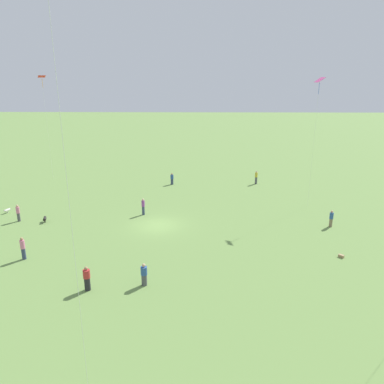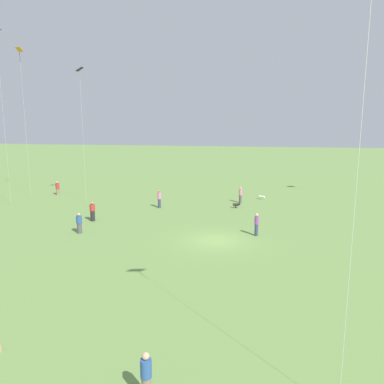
{
  "view_description": "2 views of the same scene",
  "coord_description": "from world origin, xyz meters",
  "px_view_note": "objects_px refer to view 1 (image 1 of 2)",
  "views": [
    {
      "loc": [
        -3.94,
        33.82,
        13.93
      ],
      "look_at": [
        -3.35,
        2.85,
        4.32
      ],
      "focal_mm": 35.0,
      "sensor_mm": 36.0,
      "label": 1
    },
    {
      "loc": [
        -26.67,
        -3.47,
        8.58
      ],
      "look_at": [
        0.91,
        1.98,
        3.46
      ],
      "focal_mm": 35.0,
      "sensor_mm": 36.0,
      "label": 2
    }
  ],
  "objects_px": {
    "person_7": "(143,206)",
    "picnic_bag_0": "(341,256)",
    "person_3": "(331,219)",
    "person_9": "(87,279)",
    "person_0": "(172,179)",
    "dog_1": "(45,219)",
    "person_5": "(18,213)",
    "person_2": "(144,275)",
    "person_1": "(256,177)",
    "dog_0": "(7,210)",
    "kite_3": "(319,86)",
    "kite_5": "(42,81)",
    "person_8": "(23,248)"
  },
  "relations": [
    {
      "from": "person_7",
      "to": "picnic_bag_0",
      "type": "bearing_deg",
      "value": -163.59
    },
    {
      "from": "kite_3",
      "to": "kite_5",
      "type": "xyz_separation_m",
      "value": [
        32.86,
        -11.15,
        0.29
      ]
    },
    {
      "from": "person_0",
      "to": "person_5",
      "type": "xyz_separation_m",
      "value": [
        14.44,
        13.65,
        0.11
      ]
    },
    {
      "from": "person_9",
      "to": "kite_5",
      "type": "height_order",
      "value": "kite_5"
    },
    {
      "from": "picnic_bag_0",
      "to": "person_8",
      "type": "bearing_deg",
      "value": 1.76
    },
    {
      "from": "person_9",
      "to": "dog_1",
      "type": "relative_size",
      "value": 2.23
    },
    {
      "from": "person_1",
      "to": "kite_3",
      "type": "distance_m",
      "value": 15.77
    },
    {
      "from": "person_2",
      "to": "person_7",
      "type": "xyz_separation_m",
      "value": [
        2.05,
        -13.85,
        0.11
      ]
    },
    {
      "from": "person_9",
      "to": "kite_5",
      "type": "bearing_deg",
      "value": 62.96
    },
    {
      "from": "kite_3",
      "to": "dog_1",
      "type": "height_order",
      "value": "kite_3"
    },
    {
      "from": "person_7",
      "to": "kite_3",
      "type": "xyz_separation_m",
      "value": [
        -17.99,
        -2.94,
        12.07
      ]
    },
    {
      "from": "person_9",
      "to": "kite_5",
      "type": "distance_m",
      "value": 33.87
    },
    {
      "from": "person_8",
      "to": "dog_1",
      "type": "relative_size",
      "value": 2.37
    },
    {
      "from": "person_3",
      "to": "dog_1",
      "type": "distance_m",
      "value": 28.13
    },
    {
      "from": "picnic_bag_0",
      "to": "person_9",
      "type": "bearing_deg",
      "value": 15.2
    },
    {
      "from": "person_0",
      "to": "person_9",
      "type": "height_order",
      "value": "person_9"
    },
    {
      "from": "kite_5",
      "to": "person_0",
      "type": "bearing_deg",
      "value": -171.27
    },
    {
      "from": "person_2",
      "to": "person_3",
      "type": "bearing_deg",
      "value": -160.01
    },
    {
      "from": "dog_1",
      "to": "dog_0",
      "type": "bearing_deg",
      "value": 138.73
    },
    {
      "from": "dog_0",
      "to": "person_1",
      "type": "bearing_deg",
      "value": -135.42
    },
    {
      "from": "person_0",
      "to": "person_2",
      "type": "height_order",
      "value": "person_2"
    },
    {
      "from": "kite_3",
      "to": "person_9",
      "type": "bearing_deg",
      "value": -15.39
    },
    {
      "from": "dog_1",
      "to": "person_3",
      "type": "bearing_deg",
      "value": -16.41
    },
    {
      "from": "person_5",
      "to": "person_8",
      "type": "height_order",
      "value": "person_8"
    },
    {
      "from": "kite_3",
      "to": "picnic_bag_0",
      "type": "height_order",
      "value": "kite_3"
    },
    {
      "from": "person_5",
      "to": "kite_5",
      "type": "height_order",
      "value": "kite_5"
    },
    {
      "from": "person_0",
      "to": "person_8",
      "type": "height_order",
      "value": "person_8"
    },
    {
      "from": "person_3",
      "to": "person_5",
      "type": "xyz_separation_m",
      "value": [
        30.82,
        -0.82,
        0.05
      ]
    },
    {
      "from": "kite_3",
      "to": "picnic_bag_0",
      "type": "relative_size",
      "value": 30.03
    },
    {
      "from": "person_7",
      "to": "kite_3",
      "type": "height_order",
      "value": "kite_3"
    },
    {
      "from": "person_0",
      "to": "person_9",
      "type": "xyz_separation_m",
      "value": [
        3.92,
        26.11,
        0.1
      ]
    },
    {
      "from": "person_5",
      "to": "person_7",
      "type": "relative_size",
      "value": 0.97
    },
    {
      "from": "person_1",
      "to": "person_5",
      "type": "relative_size",
      "value": 1.03
    },
    {
      "from": "person_3",
      "to": "kite_5",
      "type": "xyz_separation_m",
      "value": [
        33.46,
        -16.99,
        12.44
      ]
    },
    {
      "from": "person_0",
      "to": "dog_1",
      "type": "xyz_separation_m",
      "value": [
        11.73,
        13.84,
        -0.4
      ]
    },
    {
      "from": "person_0",
      "to": "person_7",
      "type": "bearing_deg",
      "value": -53.93
    },
    {
      "from": "person_3",
      "to": "person_7",
      "type": "relative_size",
      "value": 0.93
    },
    {
      "from": "person_0",
      "to": "person_3",
      "type": "distance_m",
      "value": 21.86
    },
    {
      "from": "person_3",
      "to": "person_7",
      "type": "height_order",
      "value": "person_7"
    },
    {
      "from": "person_3",
      "to": "dog_0",
      "type": "bearing_deg",
      "value": 71.4
    },
    {
      "from": "person_0",
      "to": "dog_1",
      "type": "distance_m",
      "value": 18.15
    },
    {
      "from": "person_9",
      "to": "picnic_bag_0",
      "type": "distance_m",
      "value": 19.71
    },
    {
      "from": "person_3",
      "to": "person_8",
      "type": "bearing_deg",
      "value": 91.99
    },
    {
      "from": "person_8",
      "to": "person_9",
      "type": "xyz_separation_m",
      "value": [
        -6.35,
        4.38,
        -0.08
      ]
    },
    {
      "from": "person_2",
      "to": "person_5",
      "type": "relative_size",
      "value": 0.95
    },
    {
      "from": "person_2",
      "to": "kite_3",
      "type": "relative_size",
      "value": 0.12
    },
    {
      "from": "person_9",
      "to": "person_5",
      "type": "bearing_deg",
      "value": 78.43
    },
    {
      "from": "person_3",
      "to": "person_9",
      "type": "distance_m",
      "value": 23.4
    },
    {
      "from": "person_7",
      "to": "dog_1",
      "type": "relative_size",
      "value": 2.27
    },
    {
      "from": "kite_3",
      "to": "picnic_bag_0",
      "type": "bearing_deg",
      "value": 29.79
    }
  ]
}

